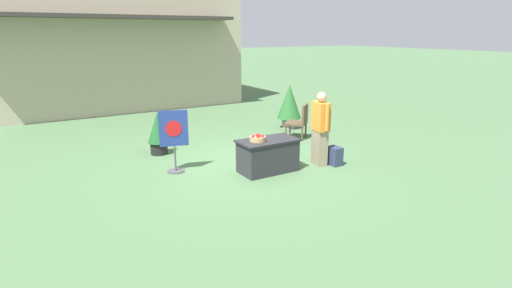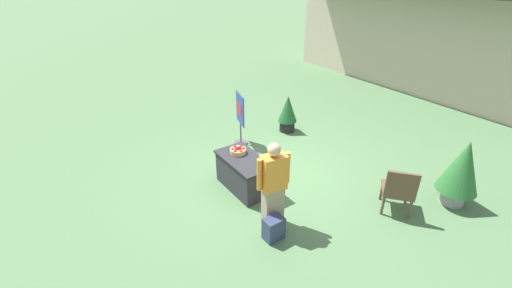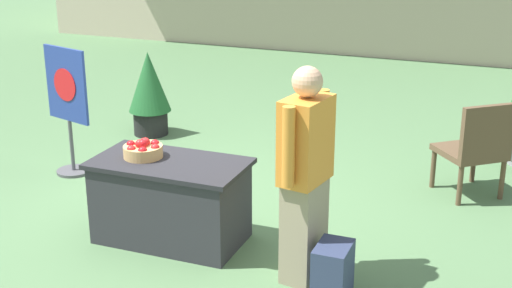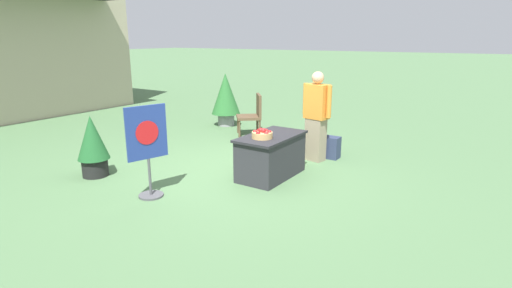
# 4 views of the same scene
# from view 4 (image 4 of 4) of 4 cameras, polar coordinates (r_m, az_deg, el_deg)

# --- Properties ---
(ground_plane) EXTENTS (120.00, 120.00, 0.00)m
(ground_plane) POSITION_cam_4_polar(r_m,az_deg,el_deg) (6.99, -3.42, -3.84)
(ground_plane) COLOR #4C7047
(display_table) EXTENTS (1.29, 0.70, 0.71)m
(display_table) POSITION_cam_4_polar(r_m,az_deg,el_deg) (6.61, 2.15, -1.69)
(display_table) COLOR #2D2D33
(display_table) RESTS_ON ground_plane
(apple_basket) EXTENTS (0.33, 0.33, 0.16)m
(apple_basket) POSITION_cam_4_polar(r_m,az_deg,el_deg) (6.31, 0.90, 1.42)
(apple_basket) COLOR tan
(apple_basket) RESTS_ON display_table
(person_visitor) EXTENTS (0.33, 0.60, 1.66)m
(person_visitor) POSITION_cam_4_polar(r_m,az_deg,el_deg) (7.47, 8.62, 3.97)
(person_visitor) COLOR gray
(person_visitor) RESTS_ON ground_plane
(backpack) EXTENTS (0.24, 0.34, 0.42)m
(backpack) POSITION_cam_4_polar(r_m,az_deg,el_deg) (7.79, 10.59, -0.48)
(backpack) COLOR #2D3856
(backpack) RESTS_ON ground_plane
(poster_board) EXTENTS (0.59, 0.36, 1.35)m
(poster_board) POSITION_cam_4_polar(r_m,az_deg,el_deg) (5.86, -15.21, -0.49)
(poster_board) COLOR #4C4C51
(poster_board) RESTS_ON ground_plane
(patio_chair) EXTENTS (0.77, 0.77, 0.97)m
(patio_chair) POSITION_cam_4_polar(r_m,az_deg,el_deg) (9.44, -0.44, 4.46)
(patio_chair) COLOR brown
(patio_chair) RESTS_ON ground_plane
(potted_plant_near_left) EXTENTS (0.74, 0.74, 1.37)m
(potted_plant_near_left) POSITION_cam_4_polar(r_m,az_deg,el_deg) (10.46, -4.36, 6.85)
(potted_plant_near_left) COLOR gray
(potted_plant_near_left) RESTS_ON ground_plane
(potted_plant_far_left) EXTENTS (0.52, 0.52, 1.03)m
(potted_plant_far_left) POSITION_cam_4_polar(r_m,az_deg,el_deg) (7.10, -22.31, 0.00)
(potted_plant_far_left) COLOR black
(potted_plant_far_left) RESTS_ON ground_plane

